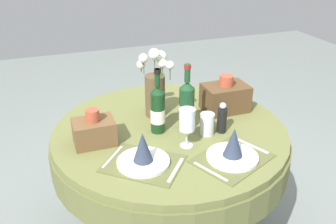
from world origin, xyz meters
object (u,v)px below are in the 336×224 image
at_px(dining_table, 170,149).
at_px(woven_basket_side_right, 225,97).
at_px(pepper_mill, 222,119).
at_px(wine_bottle_centre, 158,109).
at_px(place_setting_left, 143,155).
at_px(wine_bottle_left, 187,105).
at_px(flower_vase, 155,87).
at_px(woven_basket_side_left, 94,131).
at_px(tumbler_mid, 207,124).
at_px(place_setting_right, 233,150).
at_px(wine_glass_right, 187,120).

height_order(dining_table, woven_basket_side_right, woven_basket_side_right).
bearing_deg(pepper_mill, wine_bottle_centre, 159.01).
bearing_deg(wine_bottle_centre, woven_basket_side_right, 13.81).
distance_m(place_setting_left, wine_bottle_left, 0.41).
bearing_deg(flower_vase, woven_basket_side_left, -153.43).
bearing_deg(place_setting_left, wine_bottle_left, 38.51).
bearing_deg(tumbler_mid, place_setting_right, -87.42).
bearing_deg(woven_basket_side_left, place_setting_left, -56.24).
bearing_deg(flower_vase, tumbler_mid, -58.56).
bearing_deg(pepper_mill, dining_table, 151.33).
relative_size(flower_vase, wine_glass_right, 2.05).
bearing_deg(wine_bottle_centre, place_setting_left, -120.87).
bearing_deg(place_setting_right, tumbler_mid, 92.58).
xyz_separation_m(dining_table, flower_vase, (-0.02, 0.17, 0.31)).
bearing_deg(place_setting_right, dining_table, 114.02).
relative_size(place_setting_right, tumbler_mid, 3.60).
relative_size(wine_bottle_centre, woven_basket_side_right, 1.37).
height_order(place_setting_left, woven_basket_side_left, woven_basket_side_left).
height_order(wine_bottle_left, tumbler_mid, wine_bottle_left).
bearing_deg(woven_basket_side_left, wine_bottle_centre, 1.11).
height_order(place_setting_left, woven_basket_side_right, woven_basket_side_right).
distance_m(place_setting_left, wine_glass_right, 0.27).
xyz_separation_m(wine_bottle_centre, wine_glass_right, (0.08, -0.19, 0.01)).
height_order(flower_vase, pepper_mill, flower_vase).
relative_size(wine_glass_right, pepper_mill, 1.19).
xyz_separation_m(place_setting_right, wine_bottle_centre, (-0.24, 0.37, 0.08)).
bearing_deg(wine_glass_right, pepper_mill, 16.88).
relative_size(wine_bottle_left, wine_bottle_centre, 1.03).
bearing_deg(wine_glass_right, wine_bottle_left, 68.08).
distance_m(place_setting_left, pepper_mill, 0.49).
bearing_deg(dining_table, wine_bottle_centre, -170.74).
height_order(dining_table, place_setting_left, place_setting_left).
bearing_deg(wine_bottle_left, flower_vase, 117.74).
bearing_deg(tumbler_mid, pepper_mill, -3.40).
xyz_separation_m(place_setting_right, woven_basket_side_right, (0.21, 0.48, 0.04)).
bearing_deg(dining_table, place_setting_left, -129.67).
bearing_deg(dining_table, woven_basket_side_right, 14.66).
bearing_deg(place_setting_right, woven_basket_side_right, 66.31).
bearing_deg(woven_basket_side_left, place_setting_right, -32.14).
xyz_separation_m(wine_bottle_centre, woven_basket_side_left, (-0.33, -0.01, -0.06)).
height_order(place_setting_right, tumbler_mid, place_setting_right).
height_order(place_setting_right, pepper_mill, pepper_mill).
height_order(woven_basket_side_left, woven_basket_side_right, woven_basket_side_right).
xyz_separation_m(place_setting_right, wine_glass_right, (-0.16, 0.18, 0.09)).
relative_size(flower_vase, woven_basket_side_left, 2.05).
bearing_deg(woven_basket_side_left, pepper_mill, -9.93).
relative_size(place_setting_left, pepper_mill, 2.55).
distance_m(place_setting_right, pepper_mill, 0.26).
height_order(flower_vase, wine_bottle_centre, flower_vase).
relative_size(dining_table, woven_basket_side_left, 6.33).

